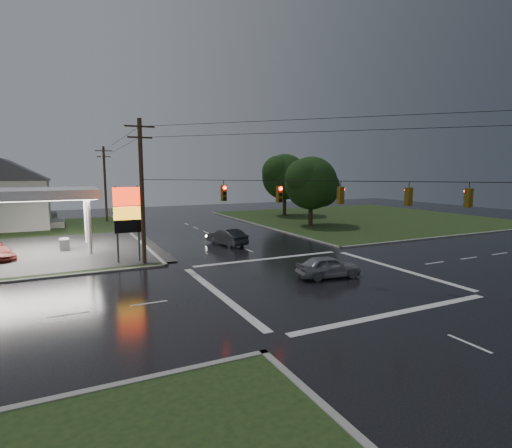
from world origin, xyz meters
name	(u,v)px	position (x,y,z in m)	size (l,w,h in m)	color
ground	(318,279)	(0.00, 0.00, 0.00)	(120.00, 120.00, 0.00)	black
grass_ne	(362,218)	(26.00, 26.00, 0.04)	(36.00, 36.00, 0.08)	black
pylon_sign	(127,212)	(-10.50, 10.50, 4.01)	(2.00, 0.35, 6.00)	#59595E
utility_pole_nw	(142,190)	(-9.50, 9.50, 5.72)	(2.20, 0.32, 11.00)	#382619
utility_pole_n	(105,183)	(-9.50, 38.00, 5.47)	(2.20, 0.32, 10.50)	#382619
traffic_signals	(320,181)	(0.02, -0.02, 6.48)	(26.87, 26.87, 1.47)	black
house_near	(8,193)	(-20.95, 36.00, 4.41)	(11.05, 8.48, 8.60)	silver
house_far	(10,190)	(-21.95, 48.00, 4.41)	(11.05, 8.48, 8.60)	silver
tree_ne_near	(312,183)	(14.14, 21.99, 5.56)	(7.99, 6.80, 8.98)	black
tree_ne_far	(286,177)	(17.15, 33.99, 6.18)	(8.46, 7.20, 9.80)	black
car_north	(227,237)	(-0.80, 14.23, 0.79)	(1.68, 4.82, 1.59)	black
car_crossing	(328,266)	(0.96, 0.16, 0.75)	(1.76, 4.37, 1.49)	gray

